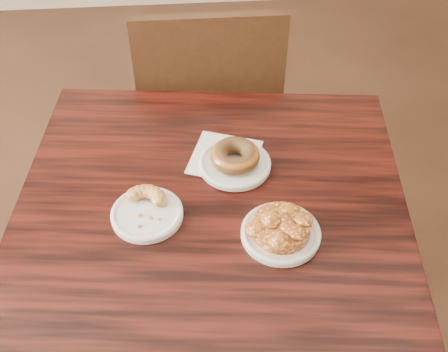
{
  "coord_description": "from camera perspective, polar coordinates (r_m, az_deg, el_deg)",
  "views": [
    {
      "loc": [
        0.09,
        -0.61,
        1.63
      ],
      "look_at": [
        0.16,
        0.22,
        0.8
      ],
      "focal_mm": 45.0,
      "sensor_mm": 36.0,
      "label": 1
    }
  ],
  "objects": [
    {
      "name": "chair_far",
      "position": [
        1.92,
        -1.61,
        6.98
      ],
      "size": [
        0.47,
        0.47,
        0.9
      ],
      "primitive_type": null,
      "rotation": [
        0.0,
        0.0,
        3.14
      ],
      "color": "black",
      "rests_on": "floor"
    },
    {
      "name": "cruller_fragment",
      "position": [
        1.16,
        -7.91,
        -3.2
      ],
      "size": [
        0.11,
        0.11,
        0.03
      ],
      "primitive_type": null,
      "color": "brown",
      "rests_on": "plate_cruller"
    },
    {
      "name": "plate_donut",
      "position": [
        1.26,
        1.11,
        1.2
      ],
      "size": [
        0.16,
        0.16,
        0.01
      ],
      "primitive_type": "cylinder",
      "color": "white",
      "rests_on": "napkin"
    },
    {
      "name": "plate_cruller",
      "position": [
        1.17,
        -7.81,
        -3.88
      ],
      "size": [
        0.15,
        0.15,
        0.01
      ],
      "primitive_type": "cylinder",
      "color": "white",
      "rests_on": "cafe_table"
    },
    {
      "name": "cafe_table",
      "position": [
        1.48,
        -1.11,
        -13.19
      ],
      "size": [
        0.92,
        0.92,
        0.75
      ],
      "primitive_type": "cube",
      "rotation": [
        0.0,
        0.0,
        -0.12
      ],
      "color": "black",
      "rests_on": "floor"
    },
    {
      "name": "glazed_donut",
      "position": [
        1.24,
        1.12,
        2.05
      ],
      "size": [
        0.11,
        0.11,
        0.04
      ],
      "primitive_type": "torus",
      "color": "brown",
      "rests_on": "plate_donut"
    },
    {
      "name": "apple_fritter",
      "position": [
        1.12,
        5.87,
        -5.01
      ],
      "size": [
        0.16,
        0.16,
        0.04
      ],
      "primitive_type": null,
      "color": "#4F2108",
      "rests_on": "plate_fritter"
    },
    {
      "name": "plate_fritter",
      "position": [
        1.14,
        5.78,
        -5.83
      ],
      "size": [
        0.16,
        0.16,
        0.01
      ],
      "primitive_type": "cylinder",
      "color": "silver",
      "rests_on": "cafe_table"
    },
    {
      "name": "napkin",
      "position": [
        1.29,
        0.09,
        1.95
      ],
      "size": [
        0.19,
        0.19,
        0.0
      ],
      "primitive_type": "cube",
      "rotation": [
        0.0,
        0.0,
        -0.34
      ],
      "color": "white",
      "rests_on": "cafe_table"
    }
  ]
}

